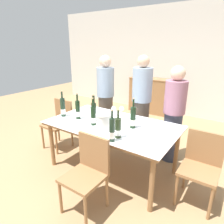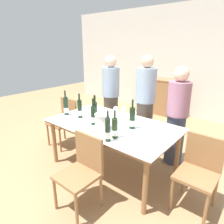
% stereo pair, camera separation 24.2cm
% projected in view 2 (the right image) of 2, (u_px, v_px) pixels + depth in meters
% --- Properties ---
extents(ground_plane, '(12.00, 12.00, 0.00)m').
position_uv_depth(ground_plane, '(112.00, 168.00, 3.09)').
color(ground_plane, '#A37F56').
extents(back_wall, '(8.00, 0.10, 2.80)m').
position_uv_depth(back_wall, '(194.00, 63.00, 4.98)').
color(back_wall, silver).
rests_on(back_wall, ground_plane).
extents(sideboard_cabinet, '(1.18, 0.46, 0.95)m').
position_uv_depth(sideboard_cabinet, '(160.00, 96.00, 5.47)').
color(sideboard_cabinet, '#996B42').
rests_on(sideboard_cabinet, ground_plane).
extents(dining_table, '(1.85, 1.06, 0.74)m').
position_uv_depth(dining_table, '(112.00, 128.00, 2.88)').
color(dining_table, '#996B42').
rests_on(dining_table, ground_plane).
extents(ice_bucket, '(0.21, 0.21, 0.22)m').
position_uv_depth(ice_bucket, '(102.00, 121.00, 2.64)').
color(ice_bucket, white).
rests_on(ice_bucket, dining_table).
extents(wine_bottle_0, '(0.07, 0.07, 0.40)m').
position_uv_depth(wine_bottle_0, '(93.00, 116.00, 2.80)').
color(wine_bottle_0, black).
rests_on(wine_bottle_0, dining_table).
extents(wine_bottle_1, '(0.07, 0.07, 0.38)m').
position_uv_depth(wine_bottle_1, '(95.00, 110.00, 3.05)').
color(wine_bottle_1, '#332314').
rests_on(wine_bottle_1, dining_table).
extents(wine_bottle_2, '(0.07, 0.07, 0.39)m').
position_uv_depth(wine_bottle_2, '(108.00, 130.00, 2.30)').
color(wine_bottle_2, '#1E3323').
rests_on(wine_bottle_2, dining_table).
extents(wine_bottle_3, '(0.07, 0.07, 0.41)m').
position_uv_depth(wine_bottle_3, '(95.00, 112.00, 2.92)').
color(wine_bottle_3, black).
rests_on(wine_bottle_3, dining_table).
extents(wine_bottle_4, '(0.08, 0.08, 0.41)m').
position_uv_depth(wine_bottle_4, '(66.00, 106.00, 3.18)').
color(wine_bottle_4, '#1E3323').
rests_on(wine_bottle_4, dining_table).
extents(wine_bottle_5, '(0.08, 0.08, 0.42)m').
position_uv_depth(wine_bottle_5, '(132.00, 119.00, 2.65)').
color(wine_bottle_5, black).
rests_on(wine_bottle_5, dining_table).
extents(wine_bottle_6, '(0.07, 0.07, 0.40)m').
position_uv_depth(wine_bottle_6, '(80.00, 109.00, 3.06)').
color(wine_bottle_6, black).
rests_on(wine_bottle_6, dining_table).
extents(wine_bottle_7, '(0.08, 0.08, 0.35)m').
position_uv_depth(wine_bottle_7, '(115.00, 129.00, 2.40)').
color(wine_bottle_7, '#28381E').
rests_on(wine_bottle_7, dining_table).
extents(wine_glass_0, '(0.08, 0.08, 0.15)m').
position_uv_depth(wine_glass_0, '(116.00, 109.00, 3.16)').
color(wine_glass_0, white).
rests_on(wine_glass_0, dining_table).
extents(wine_glass_1, '(0.08, 0.08, 0.15)m').
position_uv_depth(wine_glass_1, '(134.00, 113.00, 2.98)').
color(wine_glass_1, white).
rests_on(wine_glass_1, dining_table).
extents(wine_glass_2, '(0.08, 0.08, 0.14)m').
position_uv_depth(wine_glass_2, '(124.00, 109.00, 3.20)').
color(wine_glass_2, white).
rests_on(wine_glass_2, dining_table).
extents(chair_left_end, '(0.42, 0.42, 0.87)m').
position_uv_depth(chair_left_end, '(65.00, 119.00, 3.73)').
color(chair_left_end, '#996B42').
rests_on(chair_left_end, ground_plane).
extents(chair_right_end, '(0.42, 0.42, 0.86)m').
position_uv_depth(chair_right_end, '(199.00, 168.00, 2.25)').
color(chair_right_end, '#996B42').
rests_on(chair_right_end, ground_plane).
extents(chair_near_front, '(0.42, 0.42, 0.87)m').
position_uv_depth(chair_near_front, '(82.00, 167.00, 2.26)').
color(chair_near_front, '#996B42').
rests_on(chair_near_front, ground_plane).
extents(person_host, '(0.33, 0.33, 1.64)m').
position_uv_depth(person_host, '(111.00, 99.00, 3.88)').
color(person_host, '#51473D').
rests_on(person_host, ground_plane).
extents(person_guest_left, '(0.33, 0.33, 1.67)m').
position_uv_depth(person_guest_left, '(145.00, 106.00, 3.38)').
color(person_guest_left, '#51473D').
rests_on(person_guest_left, ground_plane).
extents(person_guest_right, '(0.33, 0.33, 1.53)m').
position_uv_depth(person_guest_right, '(177.00, 117.00, 3.04)').
color(person_guest_right, '#383F56').
rests_on(person_guest_right, ground_plane).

